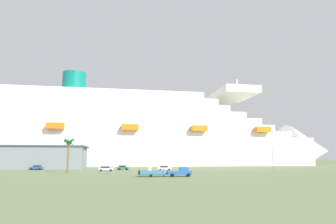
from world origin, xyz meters
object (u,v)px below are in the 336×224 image
parked_car_green_wagon (123,167)px  parked_car_silver_sedan (106,169)px  parked_car_white_van (164,168)px  small_boat_on_trailer (155,173)px  palm_tree (69,146)px  parked_car_blue_suv (37,167)px  cruise_ship (129,136)px  pickup_truck (181,172)px  street_lamp (272,154)px

parked_car_green_wagon → parked_car_silver_sedan: 11.50m
parked_car_white_van → small_boat_on_trailer: bearing=-98.1°
palm_tree → parked_car_white_van: (28.73, 16.07, -6.94)m
parked_car_blue_suv → parked_car_white_van: same height
cruise_ship → pickup_truck: bearing=-80.0°
palm_tree → small_boat_on_trailer: bearing=-35.0°
pickup_truck → small_boat_on_trailer: pickup_truck is taller
small_boat_on_trailer → parked_car_silver_sedan: size_ratio=1.64×
pickup_truck → palm_tree: palm_tree is taller
cruise_ship → palm_tree: 76.42m
parked_car_white_van → street_lamp: bearing=-15.8°
pickup_truck → parked_car_silver_sedan: bearing=125.3°
parked_car_green_wagon → parked_car_silver_sedan: (-4.92, -10.39, 0.00)m
street_lamp → parked_car_white_van: size_ratio=1.81×
parked_car_blue_suv → street_lamp: bearing=-13.4°
small_boat_on_trailer → parked_car_green_wagon: (-9.93, 39.73, -0.13)m
parked_car_green_wagon → street_lamp: bearing=-18.6°
small_boat_on_trailer → parked_car_blue_suv: bearing=134.2°
pickup_truck → cruise_ship: bearing=100.0°
pickup_truck → parked_car_white_van: 32.97m
parked_car_blue_suv → parked_car_silver_sedan: 29.33m
parked_car_silver_sedan → small_boat_on_trailer: bearing=-63.2°
palm_tree → parked_car_silver_sedan: palm_tree is taller
parked_car_blue_suv → parked_car_silver_sedan: bearing=-26.2°
parked_car_green_wagon → parked_car_blue_suv: (-31.24, 2.56, -0.00)m
small_boat_on_trailer → palm_tree: bearing=145.0°
cruise_ship → parked_car_white_van: 62.33m
parked_car_green_wagon → parked_car_blue_suv: bearing=175.3°
cruise_ship → parked_car_green_wagon: 53.97m
street_lamp → parked_car_blue_suv: size_ratio=1.94×
parked_car_silver_sedan → parked_car_white_van: (19.52, 3.59, 0.00)m
street_lamp → parked_car_silver_sedan: 54.53m
cruise_ship → palm_tree: (-13.87, -74.73, -8.03)m
cruise_ship → street_lamp: (49.33, -68.37, -10.28)m
parked_car_blue_suv → parked_car_silver_sedan: same height
palm_tree → street_lamp: bearing=5.7°
palm_tree → parked_car_blue_suv: size_ratio=2.24×
parked_car_white_van → parked_car_green_wagon: bearing=155.0°
parked_car_green_wagon → pickup_truck: bearing=-68.2°
cruise_ship → parked_car_silver_sedan: bearing=-94.3°
cruise_ship → pickup_truck: size_ratio=42.79×
parked_car_white_van → parked_car_blue_suv: bearing=168.5°
pickup_truck → parked_car_white_van: pickup_truck is taller
small_boat_on_trailer → street_lamp: 45.73m
palm_tree → parked_car_white_van: bearing=29.2°
small_boat_on_trailer → parked_car_green_wagon: bearing=104.0°
cruise_ship → parked_car_blue_suv: (-30.97, -49.29, -14.97)m
palm_tree → parked_car_silver_sedan: size_ratio=2.06×
palm_tree → cruise_ship: bearing=79.5°
parked_car_silver_sedan → parked_car_white_van: 19.84m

